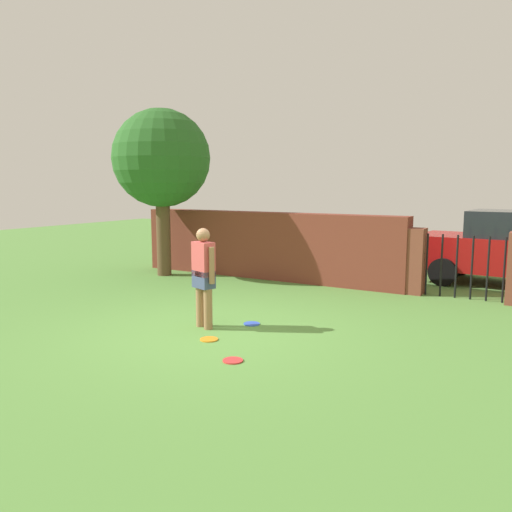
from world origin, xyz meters
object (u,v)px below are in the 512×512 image
object	(u,v)px
frisbee_orange	(209,339)
frisbee_blue	(252,324)
tree	(162,160)
person	(204,273)
frisbee_red	(233,360)

from	to	relation	value
frisbee_orange	frisbee_blue	xyz separation A→B (m)	(0.12, 1.06, 0.00)
tree	frisbee_orange	distance (m)	6.45
person	frisbee_blue	xyz separation A→B (m)	(0.57, 0.55, -0.89)
frisbee_red	frisbee_blue	distance (m)	1.78
person	frisbee_orange	size ratio (longest dim) A/B	6.00
person	frisbee_orange	bearing A→B (deg)	150.95
person	frisbee_red	world-z (taller)	person
person	frisbee_blue	size ratio (longest dim) A/B	6.00
person	frisbee_red	bearing A→B (deg)	158.01
tree	frisbee_blue	distance (m)	5.96
frisbee_red	frisbee_orange	xyz separation A→B (m)	(-0.81, 0.59, 0.00)
tree	frisbee_orange	world-z (taller)	tree
tree	frisbee_orange	xyz separation A→B (m)	(4.21, -3.92, -2.92)
frisbee_blue	person	bearing A→B (deg)	-135.89
frisbee_orange	frisbee_red	bearing A→B (deg)	-36.24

